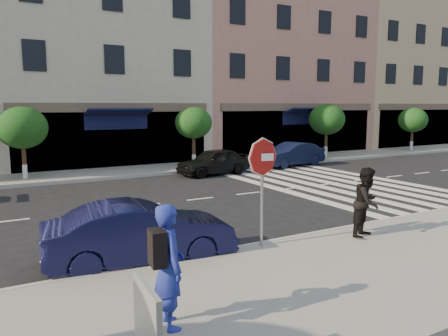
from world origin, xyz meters
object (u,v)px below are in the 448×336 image
Objects in this scene: stop_sign at (263,167)px; car_far_right at (292,154)px; photographer at (169,266)px; car_far_mid at (214,161)px; walker at (367,202)px; car_near_mid at (141,233)px.

stop_sign reaches higher than car_far_right.
car_far_right is (9.30, 10.79, -1.28)m from stop_sign.
photographer reaches higher than car_far_mid.
walker is 0.45× the size of car_far_mid.
car_far_right is at bearing 60.56° from stop_sign.
car_near_mid reaches higher than car_far_right.
stop_sign reaches higher than photographer.
photographer reaches higher than car_near_mid.
car_far_mid is (1.70, 10.92, -0.36)m from walker.
walker is at bearing -66.86° from photographer.
walker is (2.57, -0.63, -0.93)m from stop_sign.
car_far_right is (11.86, 10.10, -0.00)m from car_near_mid.
car_near_mid is (0.60, 3.02, -0.40)m from photographer.
car_near_mid reaches higher than car_far_mid.
stop_sign is 1.46× the size of walker.
stop_sign is at bearing -46.94° from car_far_right.
photographer is 5.98m from walker.
photographer is 3.10m from car_near_mid.
car_near_mid is (-2.56, 0.69, -1.27)m from stop_sign.
stop_sign is 0.63× the size of car_far_right.
car_far_mid is at bearing -23.90° from photographer.
walker is at bearing -98.95° from car_near_mid.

